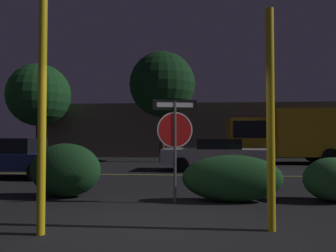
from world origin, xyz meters
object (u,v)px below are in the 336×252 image
delivery_truck (285,134)px  tree_1 (162,85)px  passing_car_2 (217,154)px  stop_sign (175,129)px  yellow_pole_right (270,118)px  hedge_bush_1 (65,170)px  passing_car_1 (10,158)px  yellow_pole_left (42,113)px  hedge_bush_3 (334,179)px  tree_0 (39,95)px  hedge_bush_2 (232,178)px

delivery_truck → tree_1: (-6.50, 0.44, 2.75)m
passing_car_2 → tree_1: tree_1 is taller
stop_sign → delivery_truck: 11.78m
yellow_pole_right → passing_car_2: yellow_pole_right is taller
hedge_bush_1 → passing_car_1: (-3.34, 3.29, 0.05)m
yellow_pole_right → hedge_bush_1: size_ratio=2.03×
yellow_pole_left → delivery_truck: size_ratio=0.59×
passing_car_1 → delivery_truck: 12.99m
tree_1 → hedge_bush_3: bearing=-65.3°
yellow_pole_right → stop_sign: bearing=129.9°
passing_car_1 → tree_0: tree_0 is taller
passing_car_2 → tree_1: 6.34m
yellow_pole_right → tree_0: tree_0 is taller
passing_car_1 → tree_0: bearing=20.1°
passing_car_2 → tree_0: tree_0 is taller
yellow_pole_left → hedge_bush_3: size_ratio=2.72×
hedge_bush_1 → passing_car_2: (3.88, 6.16, 0.05)m
hedge_bush_3 → hedge_bush_1: bearing=-180.0°
passing_car_2 → tree_1: bearing=35.1°
hedge_bush_2 → hedge_bush_3: size_ratio=1.68×
hedge_bush_2 → tree_0: tree_0 is taller
stop_sign → passing_car_2: size_ratio=0.49×
stop_sign → yellow_pole_left: bearing=-140.9°
hedge_bush_2 → passing_car_1: 7.99m
hedge_bush_3 → passing_car_2: size_ratio=0.29×
hedge_bush_3 → passing_car_1: passing_car_1 is taller
hedge_bush_2 → passing_car_2: passing_car_2 is taller
hedge_bush_3 → delivery_truck: 10.34m
yellow_pole_left → hedge_bush_1: (-0.81, 2.85, -1.13)m
yellow_pole_left → passing_car_2: size_ratio=0.78×
hedge_bush_3 → passing_car_2: (-2.16, 6.16, 0.20)m
stop_sign → yellow_pole_right: (1.58, -1.89, 0.12)m
passing_car_1 → tree_0: 10.81m
stop_sign → hedge_bush_1: stop_sign is taller
yellow_pole_left → passing_car_2: yellow_pole_left is taller
hedge_bush_3 → passing_car_2: bearing=109.3°
yellow_pole_left → tree_1: bearing=88.5°
hedge_bush_1 → hedge_bush_3: 6.04m
hedge_bush_3 → tree_0: tree_0 is taller
hedge_bush_3 → tree_0: (-13.14, 12.83, 3.60)m
yellow_pole_left → passing_car_1: size_ratio=0.76×
hedge_bush_2 → tree_1: tree_1 is taller
hedge_bush_3 → passing_car_2: 6.53m
passing_car_1 → delivery_truck: bearing=-59.4°
yellow_pole_right → hedge_bush_1: 4.92m
hedge_bush_2 → delivery_truck: (3.83, 10.40, 1.02)m
tree_0 → hedge_bush_1: bearing=-61.0°
yellow_pole_right → hedge_bush_3: 3.24m
hedge_bush_3 → passing_car_1: 9.94m
hedge_bush_2 → hedge_bush_3: hedge_bush_2 is taller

